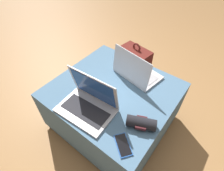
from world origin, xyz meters
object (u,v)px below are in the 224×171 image
Objects in this scene: laptop_near at (88,103)px; backpack at (135,69)px; wrist_brace at (141,123)px; laptop_far at (136,71)px; cell_phone at (123,145)px.

backpack is (-0.09, 0.73, -0.25)m from laptop_near.
laptop_near is 0.35m from wrist_brace.
laptop_far is 2.42× the size of cell_phone.
backpack is at bearing -50.50° from laptop_far.
laptop_far is 0.45m from wrist_brace.
wrist_brace is at bearing 10.94° from laptop_near.
laptop_near is at bearing 113.03° from cell_phone.
laptop_near reaches higher than cell_phone.
laptop_near reaches higher than backpack.
cell_phone is at bearing -16.84° from laptop_near.
wrist_brace reaches higher than cell_phone.
backpack is 2.73× the size of wrist_brace.
laptop_near is at bearing 105.52° from backpack.
backpack is (-0.42, 0.81, -0.21)m from cell_phone.
laptop_far reaches higher than cell_phone.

